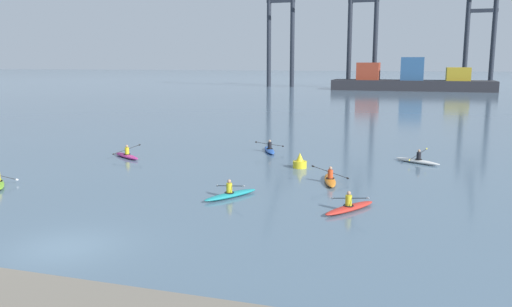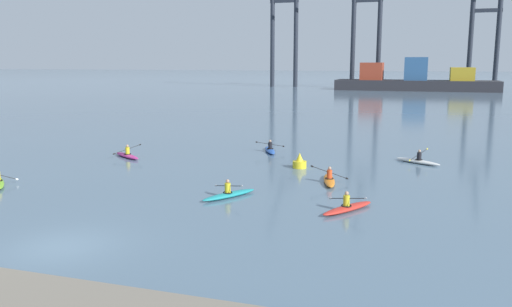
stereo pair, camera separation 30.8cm
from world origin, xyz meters
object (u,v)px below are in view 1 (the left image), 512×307
object	(u,v)px
kayak_magenta	(127,155)
kayak_blue	(270,150)
gantry_crane_west	(280,18)
kayak_white	(417,161)
kayak_teal	(231,194)
channel_buoy	(300,162)
gantry_crane_west_mid	(363,19)
gantry_crane_east_mid	(481,25)
kayak_orange	(330,180)
container_barge	(410,80)
kayak_red	(350,207)

from	to	relation	value
kayak_magenta	kayak_blue	size ratio (longest dim) A/B	0.95
gantry_crane_west	kayak_blue	xyz separation A→B (m)	(26.46, -103.18, -18.55)
kayak_white	kayak_teal	world-z (taller)	kayak_white
channel_buoy	kayak_white	xyz separation A→B (m)	(7.34, 4.00, -0.19)
gantry_crane_west_mid	kayak_teal	distance (m)	117.60
gantry_crane_east_mid	kayak_teal	bearing A→B (deg)	-100.66
gantry_crane_west_mid	gantry_crane_east_mid	xyz separation A→B (m)	(28.92, 5.75, -1.86)
gantry_crane_west	kayak_magenta	world-z (taller)	gantry_crane_west
gantry_crane_east_mid	channel_buoy	world-z (taller)	gantry_crane_east_mid
kayak_orange	kayak_blue	size ratio (longest dim) A/B	1.03
gantry_crane_west_mid	kayak_magenta	size ratio (longest dim) A/B	11.48
kayak_magenta	kayak_teal	size ratio (longest dim) A/B	0.97
kayak_white	kayak_blue	xyz separation A→B (m)	(-10.90, 1.30, 0.00)
gantry_crane_west_mid	kayak_orange	world-z (taller)	gantry_crane_west_mid
gantry_crane_west	kayak_teal	size ratio (longest dim) A/B	11.99
container_barge	kayak_orange	xyz separation A→B (m)	(-2.40, -103.86, -2.23)
channel_buoy	kayak_white	world-z (taller)	channel_buoy
kayak_red	kayak_blue	xyz separation A→B (m)	(-7.97, 14.39, -0.00)
channel_buoy	kayak_blue	size ratio (longest dim) A/B	0.30
gantry_crane_west	channel_buoy	size ratio (longest dim) A/B	39.06
channel_buoy	kayak_white	distance (m)	8.36
gantry_crane_west_mid	kayak_white	world-z (taller)	gantry_crane_west_mid
container_barge	kayak_white	xyz separation A→B (m)	(2.35, -96.26, -2.23)
kayak_magenta	channel_buoy	bearing A→B (deg)	0.66
kayak_red	kayak_white	distance (m)	13.41
container_barge	kayak_white	world-z (taller)	container_barge
gantry_crane_east_mid	kayak_orange	xyz separation A→B (m)	(-18.64, -117.02, -15.74)
gantry_crane_east_mid	kayak_orange	bearing A→B (deg)	-99.05
gantry_crane_west	gantry_crane_west_mid	bearing A→B (deg)	-2.09
kayak_orange	kayak_blue	bearing A→B (deg)	124.64
kayak_magenta	kayak_orange	bearing A→B (deg)	-12.71
gantry_crane_west_mid	kayak_red	xyz separation A→B (m)	(12.10, -116.75, -17.60)
container_barge	channel_buoy	size ratio (longest dim) A/B	37.93
gantry_crane_west_mid	kayak_red	bearing A→B (deg)	-84.08
container_barge	channel_buoy	distance (m)	100.40
channel_buoy	container_barge	bearing A→B (deg)	87.15
kayak_blue	gantry_crane_west_mid	bearing A→B (deg)	92.31
gantry_crane_west	kayak_teal	world-z (taller)	gantry_crane_west
container_barge	kayak_red	bearing A→B (deg)	-90.30
channel_buoy	kayak_magenta	distance (m)	12.76
gantry_crane_east_mid	gantry_crane_west	bearing A→B (deg)	-174.50
gantry_crane_west_mid	gantry_crane_west	bearing A→B (deg)	177.91
kayak_orange	gantry_crane_east_mid	bearing A→B (deg)	80.95
kayak_magenta	gantry_crane_west	bearing A→B (deg)	99.03
gantry_crane_west	kayak_blue	world-z (taller)	gantry_crane_west
channel_buoy	kayak_magenta	world-z (taller)	channel_buoy
kayak_white	gantry_crane_west_mid	bearing A→B (deg)	98.25
kayak_orange	kayak_white	size ratio (longest dim) A/B	1.08
gantry_crane_west_mid	channel_buoy	size ratio (longest dim) A/B	36.43
container_barge	gantry_crane_west_mid	bearing A→B (deg)	149.70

